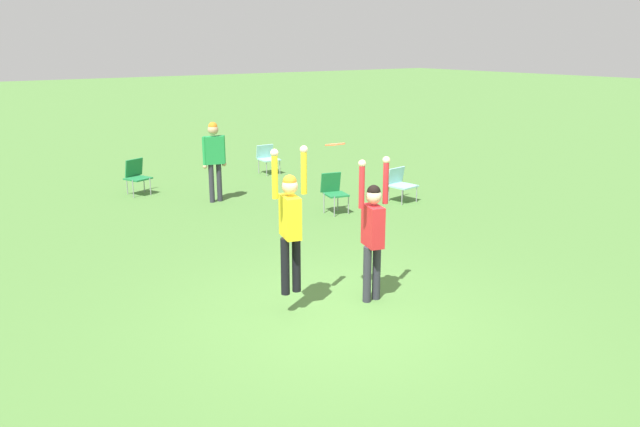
{
  "coord_description": "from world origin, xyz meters",
  "views": [
    {
      "loc": [
        -4.84,
        -6.36,
        3.63
      ],
      "look_at": [
        0.07,
        0.52,
        1.3
      ],
      "focal_mm": 35.0,
      "sensor_mm": 36.0,
      "label": 1
    }
  ],
  "objects_px": {
    "camping_chair_0": "(400,182)",
    "camping_chair_1": "(267,157)",
    "camping_chair_3": "(334,189)",
    "person_jumping": "(290,218)",
    "camping_chair_2": "(136,174)",
    "person_defending": "(373,227)",
    "person_spectator_near": "(214,153)",
    "frisbee": "(335,144)"
  },
  "relations": [
    {
      "from": "camping_chair_0",
      "to": "camping_chair_3",
      "type": "xyz_separation_m",
      "value": [
        -1.9,
        0.06,
        0.07
      ]
    },
    {
      "from": "camping_chair_0",
      "to": "person_spectator_near",
      "type": "bearing_deg",
      "value": -42.1
    },
    {
      "from": "frisbee",
      "to": "person_spectator_near",
      "type": "relative_size",
      "value": 0.14
    },
    {
      "from": "person_jumping",
      "to": "camping_chair_2",
      "type": "relative_size",
      "value": 2.35
    },
    {
      "from": "camping_chair_0",
      "to": "camping_chair_1",
      "type": "xyz_separation_m",
      "value": [
        -0.9,
        4.56,
        0.03
      ]
    },
    {
      "from": "person_jumping",
      "to": "frisbee",
      "type": "height_order",
      "value": "frisbee"
    },
    {
      "from": "camping_chair_1",
      "to": "camping_chair_3",
      "type": "bearing_deg",
      "value": 80.28
    },
    {
      "from": "camping_chair_0",
      "to": "person_spectator_near",
      "type": "relative_size",
      "value": 0.41
    },
    {
      "from": "person_jumping",
      "to": "camping_chair_0",
      "type": "height_order",
      "value": "person_jumping"
    },
    {
      "from": "person_jumping",
      "to": "camping_chair_3",
      "type": "xyz_separation_m",
      "value": [
        3.62,
        3.87,
        -0.84
      ]
    },
    {
      "from": "camping_chair_0",
      "to": "camping_chair_2",
      "type": "relative_size",
      "value": 0.9
    },
    {
      "from": "frisbee",
      "to": "camping_chair_2",
      "type": "bearing_deg",
      "value": 88.88
    },
    {
      "from": "camping_chair_3",
      "to": "frisbee",
      "type": "bearing_deg",
      "value": 66.69
    },
    {
      "from": "person_jumping",
      "to": "camping_chair_1",
      "type": "distance_m",
      "value": 9.6
    },
    {
      "from": "frisbee",
      "to": "camping_chair_2",
      "type": "distance_m",
      "value": 8.53
    },
    {
      "from": "camping_chair_3",
      "to": "camping_chair_1",
      "type": "bearing_deg",
      "value": -89.29
    },
    {
      "from": "person_defending",
      "to": "person_spectator_near",
      "type": "relative_size",
      "value": 1.12
    },
    {
      "from": "frisbee",
      "to": "camping_chair_3",
      "type": "height_order",
      "value": "frisbee"
    },
    {
      "from": "camping_chair_0",
      "to": "person_spectator_near",
      "type": "xyz_separation_m",
      "value": [
        -3.57,
        2.45,
        0.7
      ]
    },
    {
      "from": "camping_chair_3",
      "to": "camping_chair_2",
      "type": "bearing_deg",
      "value": -42.04
    },
    {
      "from": "camping_chair_1",
      "to": "person_jumping",
      "type": "bearing_deg",
      "value": 63.97
    },
    {
      "from": "camping_chair_2",
      "to": "camping_chair_3",
      "type": "bearing_deg",
      "value": 103.72
    },
    {
      "from": "frisbee",
      "to": "camping_chair_1",
      "type": "bearing_deg",
      "value": 64.73
    },
    {
      "from": "person_spectator_near",
      "to": "camping_chair_2",
      "type": "bearing_deg",
      "value": 136.18
    },
    {
      "from": "camping_chair_0",
      "to": "camping_chair_3",
      "type": "relative_size",
      "value": 0.88
    },
    {
      "from": "person_defending",
      "to": "camping_chair_0",
      "type": "distance_m",
      "value": 6.03
    },
    {
      "from": "frisbee",
      "to": "camping_chair_2",
      "type": "height_order",
      "value": "frisbee"
    },
    {
      "from": "person_jumping",
      "to": "camping_chair_0",
      "type": "relative_size",
      "value": 2.61
    },
    {
      "from": "camping_chair_2",
      "to": "person_defending",
      "type": "bearing_deg",
      "value": 72.25
    },
    {
      "from": "person_defending",
      "to": "camping_chair_0",
      "type": "bearing_deg",
      "value": 148.95
    },
    {
      "from": "camping_chair_1",
      "to": "camping_chair_2",
      "type": "distance_m",
      "value": 3.92
    },
    {
      "from": "person_jumping",
      "to": "camping_chair_2",
      "type": "height_order",
      "value": "person_jumping"
    },
    {
      "from": "person_defending",
      "to": "camping_chair_3",
      "type": "bearing_deg",
      "value": 165.18
    },
    {
      "from": "person_defending",
      "to": "camping_chair_1",
      "type": "bearing_deg",
      "value": 173.76
    },
    {
      "from": "person_defending",
      "to": "person_spectator_near",
      "type": "distance_m",
      "value": 6.62
    },
    {
      "from": "person_jumping",
      "to": "frisbee",
      "type": "xyz_separation_m",
      "value": [
        0.55,
        -0.26,
        0.98
      ]
    },
    {
      "from": "person_defending",
      "to": "person_spectator_near",
      "type": "height_order",
      "value": "person_defending"
    },
    {
      "from": "frisbee",
      "to": "camping_chair_1",
      "type": "distance_m",
      "value": 9.72
    },
    {
      "from": "person_defending",
      "to": "frisbee",
      "type": "distance_m",
      "value": 1.38
    },
    {
      "from": "camping_chair_2",
      "to": "camping_chair_3",
      "type": "relative_size",
      "value": 0.97
    },
    {
      "from": "person_defending",
      "to": "camping_chair_3",
      "type": "distance_m",
      "value": 4.89
    },
    {
      "from": "person_jumping",
      "to": "person_defending",
      "type": "xyz_separation_m",
      "value": [
        1.18,
        -0.32,
        -0.25
      ]
    }
  ]
}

